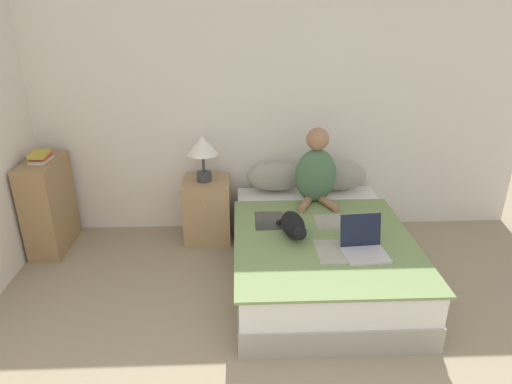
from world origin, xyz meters
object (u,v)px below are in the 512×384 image
Objects in this scene: laptop_open at (364,246)px; table_lamp at (203,148)px; pillow_near at (275,177)px; person_sitting at (316,171)px; nightstand at (207,209)px; cat_tabby at (293,225)px; bed at (319,254)px; book_stack_top at (40,157)px; pillow_far at (338,176)px; bookshelf at (49,205)px.

table_lamp is (-1.26, 1.14, 0.41)m from laptop_open.
table_lamp reaches higher than pillow_near.
nightstand is at bearing 168.87° from person_sitting.
cat_tabby is 0.57m from laptop_open.
bed is 3.51× the size of pillow_near.
laptop_open is (0.22, -0.95, -0.25)m from person_sitting.
person_sitting is 2.49m from book_stack_top.
person_sitting reaches higher than laptop_open.
table_lamp reaches higher than bed.
pillow_far is at bearing 4.03° from book_stack_top.
nightstand is at bearing 142.24° from bed.
pillow_near is 2.33× the size of book_stack_top.
pillow_near is at bearing 110.43° from bed.
pillow_far is at bearing 82.77° from laptop_open.
bookshelf is at bearing -175.62° from table_lamp.
nightstand is at bearing 22.52° from table_lamp.
pillow_far is 0.78× the size of person_sitting.
pillow_far is 1.35m from table_lamp.
person_sitting reaches higher than nightstand.
person_sitting is at bearing -11.13° from nightstand.
book_stack_top is (-2.49, 0.08, 0.15)m from person_sitting.
table_lamp is (-0.76, 0.86, 0.38)m from cat_tabby.
book_stack_top reaches higher than pillow_near.
book_stack_top is (-2.45, 0.64, 0.69)m from bed.
bed is 0.97m from pillow_near.
bookshelf is at bearing -176.07° from pillow_far.
pillow_near is at bearing 176.24° from cat_tabby.
bookshelf is (-2.46, 0.64, 0.21)m from bed.
nightstand is at bearing 4.78° from book_stack_top.
book_stack_top reaches higher than nightstand.
nightstand is at bearing 4.58° from bookshelf.
pillow_near is 2.17m from book_stack_top.
pillow_far is 1.01× the size of cat_tabby.
table_lamp is at bearing -176.57° from pillow_far.
cat_tabby is at bearing -18.60° from bookshelf.
pillow_near is 0.76m from table_lamp.
table_lamp is at bearing -157.48° from nightstand.
person_sitting is 1.60× the size of table_lamp.
pillow_far is 0.63× the size of bookshelf.
pillow_near is 1.25× the size of table_lamp.
laptop_open is at bearing -42.32° from table_lamp.
table_lamp is at bearing -173.49° from pillow_near.
bed is at bearing -69.57° from pillow_near.
bookshelf is 0.48m from book_stack_top.
laptop_open reaches higher than bed.
bookshelf reaches higher than bed.
person_sitting is 1.29× the size of cat_tabby.
laptop_open is at bearing -20.81° from book_stack_top.
cat_tabby is 2.36m from book_stack_top.
pillow_far is 1.33m from nightstand.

